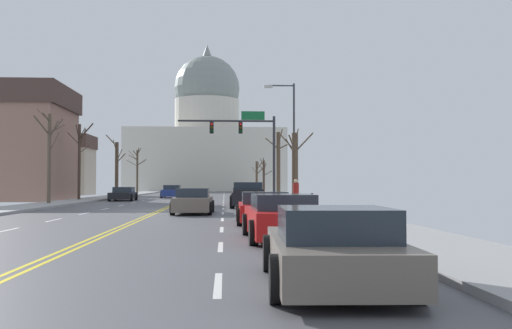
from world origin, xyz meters
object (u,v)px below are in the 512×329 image
Objects in this scene: sedan_near_05 at (332,249)px; pedestrian_00 at (296,192)px; street_lamp_right at (290,133)px; sedan_near_02 at (193,202)px; sedan_oncoming_01 at (172,192)px; bicycle_parked at (311,201)px; sedan_near_04 at (282,218)px; pickup_truck_near_01 at (248,196)px; signal_gantry at (248,137)px; sedan_near_00 at (244,196)px; sedan_near_03 at (264,209)px; sedan_oncoming_00 at (123,194)px.

sedan_near_05 is 2.76× the size of pedestrian_00.
sedan_near_02 is (-5.93, -8.97, -4.28)m from street_lamp_right.
pedestrian_00 is (9.53, -28.46, 0.42)m from sedan_oncoming_01.
sedan_oncoming_01 is 29.57m from bicycle_parked.
bicycle_parked is (3.46, 17.53, -0.11)m from sedan_near_04.
pickup_truck_near_01 reaches higher than sedan_near_04.
street_lamp_right is 29.95m from sedan_near_05.
sedan_near_05 is at bearing -89.69° from pickup_truck_near_01.
signal_gantry reaches higher than bicycle_parked.
sedan_near_00 is 34.66m from sedan_near_05.
sedan_near_00 is at bearing 90.32° from sedan_near_05.
sedan_near_00 is 2.67× the size of bicycle_parked.
signal_gantry is at bearing 89.47° from sedan_near_04.
street_lamp_right is at bearing 79.98° from sedan_near_03.
pickup_truck_near_01 is 17.90m from sedan_oncoming_00.
pedestrian_00 is at bearing -93.34° from street_lamp_right.
sedan_near_04 is 2.86× the size of pedestrian_00.
pickup_truck_near_01 is 3.29× the size of pedestrian_00.
sedan_near_03 is at bearing -70.33° from sedan_oncoming_00.
pickup_truck_near_01 is (-0.38, -10.28, -4.57)m from signal_gantry.
sedan_oncoming_01 reaches higher than sedan_near_04.
pickup_truck_near_01 is at bearing -54.75° from sedan_oncoming_00.
sedan_near_00 is at bearing 90.21° from sedan_near_03.
sedan_near_05 is at bearing -95.28° from street_lamp_right.
sedan_near_04 reaches higher than sedan_near_05.
signal_gantry is 25.10m from sedan_near_03.
sedan_near_04 is at bearing 90.50° from sedan_near_05.
street_lamp_right is at bearing -73.70° from signal_gantry.
street_lamp_right is at bearing 84.72° from sedan_near_05.
signal_gantry reaches higher than sedan_near_05.
sedan_near_02 is at bearing -101.08° from signal_gantry.
sedan_near_05 is (3.20, -20.53, -0.04)m from sedan_near_02.
bicycle_parked is at bearing -76.77° from signal_gantry.
sedan_near_03 is 11.72m from bicycle_parked.
street_lamp_right is 11.58m from sedan_near_02.
sedan_oncoming_01 is at bearing 71.15° from sedan_oncoming_00.
sedan_near_05 is 0.99× the size of sedan_oncoming_00.
pedestrian_00 is 0.91× the size of bicycle_parked.
pickup_truck_near_01 is 1.15× the size of sedan_near_04.
signal_gantry is 1.76× the size of sedan_oncoming_01.
sedan_near_00 reaches higher than sedan_oncoming_00.
sedan_near_03 is (0.03, -14.38, -0.15)m from pickup_truck_near_01.
sedan_oncoming_01 is (-3.93, 31.69, 0.02)m from sedan_near_02.
sedan_near_04 is 1.04× the size of sedan_near_05.
pedestrian_00 reaches higher than sedan_near_02.
sedan_oncoming_01 is (-7.36, 14.16, -4.66)m from signal_gantry.
sedan_oncoming_01 is at bearing 110.86° from bicycle_parked.
bicycle_parked is (0.67, -4.92, -4.38)m from street_lamp_right.
sedan_near_00 is at bearing 90.28° from sedan_near_04.
sedan_oncoming_00 is 2.79× the size of pedestrian_00.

